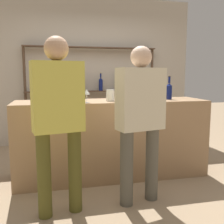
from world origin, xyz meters
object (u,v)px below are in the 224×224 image
wine_glass (87,92)px  customer_center (140,114)px  counter_bottle_1 (159,89)px  cork_jar (110,95)px  customer_left (58,114)px  counter_bottle_2 (144,90)px  counter_bottle_0 (169,91)px

wine_glass → customer_center: size_ratio=0.10×
counter_bottle_1 → cork_jar: counter_bottle_1 is taller
cork_jar → customer_left: 1.00m
cork_jar → customer_center: (0.15, -0.69, -0.14)m
customer_left → counter_bottle_1: bearing=-66.3°
wine_glass → cork_jar: bearing=20.8°
customer_center → wine_glass: bearing=26.3°
counter_bottle_1 → wine_glass: size_ratio=2.07×
counter_bottle_1 → cork_jar: (-0.74, -0.21, -0.06)m
counter_bottle_1 → wine_glass: (-1.05, -0.33, -0.01)m
counter_bottle_1 → counter_bottle_2: size_ratio=0.95×
counter_bottle_2 → wine_glass: (-0.76, -0.13, -0.02)m
counter_bottle_2 → customer_center: customer_center is taller
wine_glass → cork_jar: size_ratio=1.10×
counter_bottle_1 → cork_jar: bearing=-164.1°
counter_bottle_0 → customer_center: 1.03m
counter_bottle_0 → customer_left: bearing=-150.8°
counter_bottle_2 → cork_jar: 0.45m
customer_left → wine_glass: bearing=-39.6°
counter_bottle_0 → counter_bottle_1: size_ratio=0.94×
counter_bottle_0 → counter_bottle_2: (-0.37, -0.06, 0.02)m
counter_bottle_0 → wine_glass: size_ratio=1.95×
counter_bottle_1 → cork_jar: size_ratio=2.27×
counter_bottle_2 → customer_left: size_ratio=0.21×
customer_left → customer_center: 0.81m
customer_center → counter_bottle_1: bearing=-45.5°
counter_bottle_0 → cork_jar: counter_bottle_0 is taller
customer_center → counter_bottle_2: bearing=-35.0°
cork_jar → customer_center: size_ratio=0.09×
cork_jar → customer_left: customer_left is taller
cork_jar → customer_center: bearing=-77.4°
cork_jar → counter_bottle_0: bearing=5.1°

